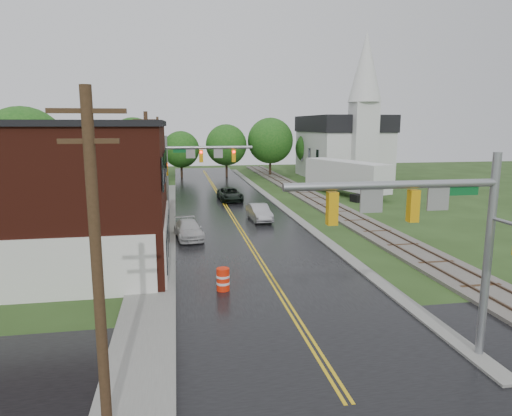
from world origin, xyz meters
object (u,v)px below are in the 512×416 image
object	(u,v)px
suv_dark	(230,195)
pickup_white	(189,230)
utility_pole_c	(159,153)
traffic_signal_near	(433,221)
utility_pole_b	(148,172)
church	(345,140)
brick_building	(35,197)
semi_trailer	(346,175)
tree_left_e	(142,152)
construction_barrel	(223,280)
utility_pole_a	(97,262)
sedan_silver	(259,213)
traffic_signal_far	(192,162)
tree_left_b	(26,152)
tree_left_c	(90,158)

from	to	relation	value
suv_dark	pickup_white	world-z (taller)	suv_dark
utility_pole_c	traffic_signal_near	bearing A→B (deg)	-76.26
utility_pole_b	church	bearing A→B (deg)	49.82
brick_building	traffic_signal_near	xyz separation A→B (m)	(15.96, -13.00, 0.82)
traffic_signal_near	semi_trailer	distance (m)	38.30
tree_left_e	pickup_white	size ratio (longest dim) A/B	1.87
suv_dark	construction_barrel	xyz separation A→B (m)	(-3.49, -26.71, -0.12)
utility_pole_a	pickup_white	xyz separation A→B (m)	(2.75, 20.93, -4.09)
traffic_signal_near	pickup_white	bearing A→B (deg)	111.67
brick_building	church	xyz separation A→B (m)	(32.48, 38.74, 1.68)
brick_building	pickup_white	world-z (taller)	brick_building
utility_pole_c	suv_dark	distance (m)	11.28
utility_pole_a	pickup_white	bearing A→B (deg)	82.50
brick_building	tree_left_e	bearing A→B (deg)	83.29
utility_pole_c	semi_trailer	xyz separation A→B (m)	(21.31, -5.42, -2.38)
utility_pole_c	tree_left_e	xyz separation A→B (m)	(-2.05, 1.90, 0.09)
church	sedan_silver	distance (m)	33.35
traffic_signal_far	suv_dark	bearing A→B (deg)	66.27
utility_pole_a	tree_left_e	distance (m)	45.94
utility_pole_b	sedan_silver	world-z (taller)	utility_pole_b
brick_building	tree_left_b	bearing A→B (deg)	107.61
brick_building	traffic_signal_far	world-z (taller)	brick_building
traffic_signal_near	semi_trailer	size ratio (longest dim) A/B	0.57
utility_pole_a	utility_pole_c	bearing A→B (deg)	90.00
sedan_silver	utility_pole_b	bearing A→B (deg)	-159.19
church	sedan_silver	bearing A→B (deg)	-123.01
utility_pole_b	construction_barrel	world-z (taller)	utility_pole_b
utility_pole_c	semi_trailer	world-z (taller)	utility_pole_c
pickup_white	tree_left_c	bearing A→B (deg)	110.80
construction_barrel	church	bearing A→B (deg)	62.58
tree_left_c	utility_pole_c	bearing A→B (deg)	30.20
traffic_signal_near	utility_pole_a	xyz separation A→B (m)	(-10.27, -2.00, -0.25)
utility_pole_c	semi_trailer	distance (m)	22.12
traffic_signal_far	utility_pole_b	bearing A→B (deg)	-123.68
traffic_signal_far	pickup_white	xyz separation A→B (m)	(-0.58, -6.07, -4.34)
tree_left_b	construction_barrel	bearing A→B (deg)	-55.31
utility_pole_c	sedan_silver	bearing A→B (deg)	-63.69
tree_left_b	semi_trailer	world-z (taller)	tree_left_b
brick_building	construction_barrel	xyz separation A→B (m)	(9.79, -5.00, -3.58)
utility_pole_b	suv_dark	bearing A→B (deg)	62.67
pickup_white	utility_pole_b	bearing A→B (deg)	152.19
tree_left_e	sedan_silver	bearing A→B (deg)	-61.17
sedan_silver	pickup_white	size ratio (longest dim) A/B	0.97
traffic_signal_near	tree_left_e	world-z (taller)	tree_left_e
tree_left_e	semi_trailer	bearing A→B (deg)	-17.39
traffic_signal_near	sedan_silver	size ratio (longest dim) A/B	1.73
traffic_signal_far	construction_barrel	distance (m)	17.58
brick_building	tree_left_e	distance (m)	31.12
suv_dark	construction_barrel	bearing A→B (deg)	-100.79
church	construction_barrel	size ratio (longest dim) A/B	17.48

